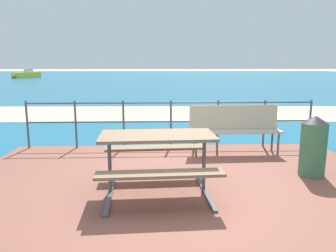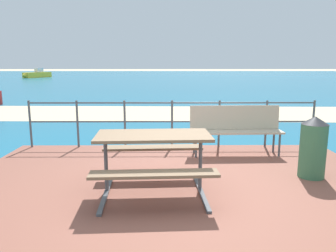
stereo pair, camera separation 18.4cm
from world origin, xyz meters
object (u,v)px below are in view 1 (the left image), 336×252
at_px(picnic_table, 157,149).
at_px(boat_mid, 26,75).
at_px(trash_bin, 313,146).
at_px(park_bench, 235,125).

height_order(picnic_table, boat_mid, boat_mid).
bearing_deg(boat_mid, picnic_table, 44.01).
bearing_deg(boat_mid, trash_bin, 47.13).
height_order(trash_bin, boat_mid, boat_mid).
xyz_separation_m(trash_bin, boat_mid, (-19.71, 39.98, -0.11)).
relative_size(picnic_table, boat_mid, 0.32).
bearing_deg(picnic_table, park_bench, 48.73).
xyz_separation_m(park_bench, trash_bin, (0.90, -1.35, -0.08)).
relative_size(trash_bin, boat_mid, 0.19).
bearing_deg(trash_bin, park_bench, 123.54).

